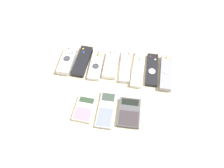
{
  "coord_description": "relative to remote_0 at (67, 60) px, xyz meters",
  "views": [
    {
      "loc": [
        0.08,
        -0.49,
        0.8
      ],
      "look_at": [
        0.0,
        0.02,
        0.01
      ],
      "focal_mm": 35.0,
      "sensor_mm": 36.0,
      "label": 1
    }
  ],
  "objects": [
    {
      "name": "remote_6",
      "position": [
        0.39,
        0.01,
        -0.0
      ],
      "size": [
        0.05,
        0.18,
        0.02
      ],
      "rotation": [
        0.0,
        0.0,
        0.0
      ],
      "color": "black",
      "rests_on": "ground_plane"
    },
    {
      "name": "remote_4",
      "position": [
        0.27,
        0.01,
        -0.0
      ],
      "size": [
        0.05,
        0.18,
        0.02
      ],
      "rotation": [
        0.0,
        0.0,
        0.05
      ],
      "color": "silver",
      "rests_on": "ground_plane"
    },
    {
      "name": "remote_5",
      "position": [
        0.33,
        0.0,
        -0.0
      ],
      "size": [
        0.06,
        0.2,
        0.02
      ],
      "rotation": [
        0.0,
        0.0,
        -0.04
      ],
      "color": "white",
      "rests_on": "ground_plane"
    },
    {
      "name": "remote_0",
      "position": [
        0.0,
        0.0,
        0.0
      ],
      "size": [
        0.06,
        0.16,
        0.03
      ],
      "rotation": [
        0.0,
        0.0,
        -0.02
      ],
      "color": "silver",
      "rests_on": "ground_plane"
    },
    {
      "name": "remote_3",
      "position": [
        0.21,
        0.01,
        -0.0
      ],
      "size": [
        0.06,
        0.15,
        0.03
      ],
      "rotation": [
        0.0,
        0.0,
        -0.01
      ],
      "color": "white",
      "rests_on": "ground_plane"
    },
    {
      "name": "ground_plane",
      "position": [
        0.23,
        -0.12,
        -0.01
      ],
      "size": [
        3.0,
        3.0,
        0.0
      ],
      "primitive_type": "plane",
      "color": "beige"
    },
    {
      "name": "calculator_1",
      "position": [
        0.22,
        -0.22,
        -0.01
      ],
      "size": [
        0.06,
        0.16,
        0.02
      ],
      "rotation": [
        0.0,
        0.0,
        -0.0
      ],
      "color": "#B2B2B7",
      "rests_on": "ground_plane"
    },
    {
      "name": "remote_1",
      "position": [
        0.07,
        0.01,
        -0.0
      ],
      "size": [
        0.07,
        0.18,
        0.02
      ],
      "rotation": [
        0.0,
        0.0,
        -0.06
      ],
      "color": "black",
      "rests_on": "ground_plane"
    },
    {
      "name": "remote_7",
      "position": [
        0.45,
        -0.0,
        -0.0
      ],
      "size": [
        0.05,
        0.19,
        0.03
      ],
      "rotation": [
        0.0,
        0.0,
        -0.02
      ],
      "color": "gray",
      "rests_on": "ground_plane"
    },
    {
      "name": "calculator_0",
      "position": [
        0.13,
        -0.23,
        -0.01
      ],
      "size": [
        0.08,
        0.11,
        0.02
      ],
      "rotation": [
        0.0,
        0.0,
        -0.06
      ],
      "color": "silver",
      "rests_on": "ground_plane"
    },
    {
      "name": "calculator_2",
      "position": [
        0.31,
        -0.22,
        -0.0
      ],
      "size": [
        0.09,
        0.13,
        0.02
      ],
      "rotation": [
        0.0,
        0.0,
        0.02
      ],
      "color": "#4C4C51",
      "rests_on": "ground_plane"
    },
    {
      "name": "remote_2",
      "position": [
        0.14,
        0.0,
        -0.0
      ],
      "size": [
        0.06,
        0.18,
        0.02
      ],
      "rotation": [
        0.0,
        0.0,
        0.02
      ],
      "color": "silver",
      "rests_on": "ground_plane"
    }
  ]
}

